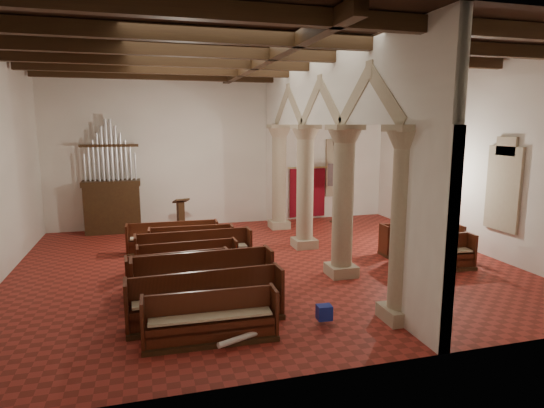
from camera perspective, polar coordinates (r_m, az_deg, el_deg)
The scene contains 30 objects.
floor at distance 13.50m, azimuth -1.05°, elevation -7.61°, with size 14.00×14.00×0.00m, color maroon.
ceiling at distance 13.02m, azimuth -1.14°, elevation 18.46°, with size 14.00×14.00×0.00m, color black.
wall_back at distance 18.77m, azimuth -5.71°, elevation 6.62°, with size 14.00×0.02×6.00m, color white.
wall_front at distance 7.30m, azimuth 10.78°, elevation 1.34°, with size 14.00×0.02×6.00m, color white.
wall_right at distance 16.15m, azimuth 23.83°, elevation 5.30°, with size 0.02×12.00×6.00m, color white.
ceiling_beams at distance 12.99m, azimuth -1.13°, elevation 17.68°, with size 13.80×11.80×0.30m, color #352311, non-canonical shape.
arcade at distance 13.45m, azimuth 6.42°, elevation 7.72°, with size 0.90×11.90×6.00m.
window_right_a at distance 15.09m, azimuth 27.14°, elevation 1.72°, with size 0.03×1.00×2.20m, color #32715D.
window_right_b at distance 18.21m, azimuth 18.64°, elevation 3.52°, with size 0.03×1.00×2.20m, color #32715D.
window_back at distance 20.28m, azimuth 8.44°, elevation 4.54°, with size 1.00×0.03×2.20m, color #32715D.
pipe_organ at distance 18.21m, azimuth -19.42°, elevation 0.85°, with size 2.10×0.85×4.40m.
lectern at distance 17.65m, azimuth -11.37°, elevation -1.74°, with size 0.64×0.67×1.34m.
dossal_curtain at distance 19.79m, azimuth 4.46°, elevation 1.47°, with size 1.80×0.07×2.17m.
processional_banner at distance 19.31m, azimuth 7.84°, elevation 0.20°, with size 0.58×0.74×2.67m.
hymnal_box_a at distance 9.68m, azimuth 6.57°, elevation -13.36°, with size 0.30×0.25×0.30m, color #163E98.
hymnal_box_b at distance 10.62m, azimuth -1.99°, elevation -10.97°, with size 0.36×0.29×0.36m, color #162497.
hymnal_box_c at distance 13.23m, azimuth -3.67°, elevation -6.74°, with size 0.35×0.29×0.35m, color navy.
tube_heater_a at distance 8.84m, azimuth -3.57°, elevation -16.33°, with size 0.11×0.11×1.10m, color silver.
tube_heater_b at distance 10.56m, azimuth -11.31°, elevation -12.00°, with size 0.10×0.10×1.02m, color white.
nave_pew_0 at distance 8.97m, azimuth -7.68°, elevation -14.89°, with size 2.56×0.70×0.96m.
nave_pew_1 at distance 9.72m, azimuth -8.22°, elevation -12.65°, with size 3.24×0.84×1.07m.
nave_pew_2 at distance 10.82m, azimuth -8.58°, elevation -10.11°, with size 3.26×0.87×1.15m.
nave_pew_3 at distance 11.49m, azimuth -11.55°, elevation -9.29°, with size 2.54×0.81×0.98m.
nave_pew_4 at distance 12.49m, azimuth -10.45°, elevation -7.71°, with size 2.67×0.74×0.97m.
nave_pew_5 at distance 13.30m, azimuth -9.70°, elevation -6.47°, with size 3.30×0.76×1.06m.
nave_pew_6 at distance 14.15m, azimuth -10.03°, elevation -5.52°, with size 2.57×0.77×1.01m.
nave_pew_7 at distance 15.06m, azimuth -12.31°, elevation -4.71°, with size 2.91×0.72×0.97m.
aisle_pew_0 at distance 13.84m, azimuth 20.33°, elevation -6.36°, with size 2.02×0.79×1.00m.
aisle_pew_1 at distance 14.52m, azimuth 19.02°, elevation -5.42°, with size 2.12×0.79×1.07m.
aisle_pew_2 at distance 15.12m, azimuth 16.82°, elevation -4.80°, with size 1.86×0.67×0.99m.
Camera 1 is at (-3.22, -12.47, 4.07)m, focal length 30.00 mm.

